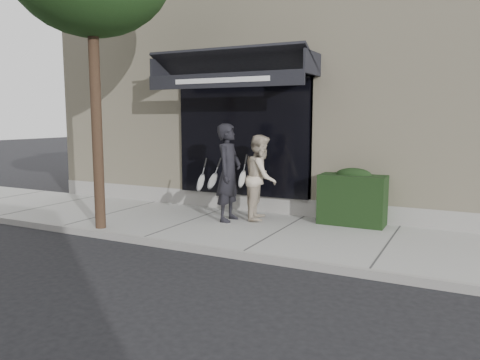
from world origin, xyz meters
The scene contains 7 objects.
ground centered at (0.00, 0.00, 0.00)m, with size 80.00×80.00×0.00m, color black.
sidewalk centered at (0.00, 0.00, 0.06)m, with size 20.00×3.00×0.12m, color #A0A09B.
curb centered at (0.00, -1.55, 0.07)m, with size 20.00×0.10×0.14m, color gray.
building_facade centered at (-0.01, 4.96, 2.74)m, with size 14.30×8.04×5.64m.
hedge centered at (1.10, 1.25, 0.66)m, with size 1.30×0.70×1.14m.
pedestrian_front centered at (-1.28, 0.40, 1.13)m, with size 0.82×0.91×2.01m.
pedestrian_back centered at (-0.74, 0.83, 1.01)m, with size 0.88×1.02×1.78m.
Camera 1 is at (3.24, -8.04, 2.25)m, focal length 35.00 mm.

